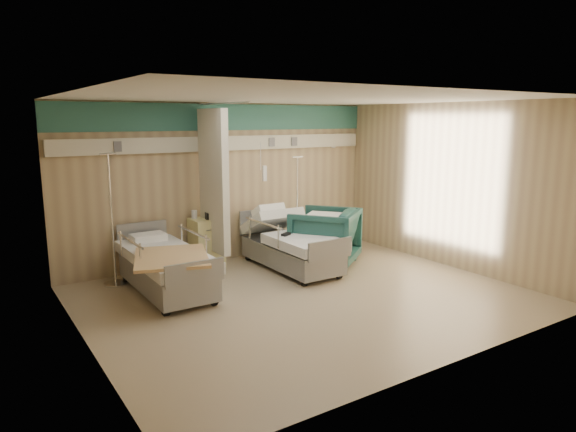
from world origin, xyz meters
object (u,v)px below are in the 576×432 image
(bedside_cabinet, at_px, (207,243))
(iv_stand_right, at_px, (297,233))
(bed_right, at_px, (291,251))
(bed_left, at_px, (166,272))
(iv_stand_left, at_px, (114,259))
(visitor_armchair, at_px, (325,237))

(bedside_cabinet, bearing_deg, iv_stand_right, -1.95)
(bed_right, bearing_deg, bedside_cabinet, 141.95)
(bed_left, xyz_separation_m, bedside_cabinet, (1.05, 0.90, 0.11))
(bed_left, bearing_deg, iv_stand_left, 124.71)
(bed_right, xyz_separation_m, iv_stand_left, (-2.74, 0.78, 0.10))
(iv_stand_left, bearing_deg, bedside_cabinet, 4.36)
(bed_right, relative_size, visitor_armchair, 1.98)
(bed_right, relative_size, iv_stand_left, 1.07)
(bed_left, distance_m, visitor_armchair, 2.86)
(bed_left, relative_size, iv_stand_right, 1.17)
(bedside_cabinet, bearing_deg, iv_stand_left, -175.64)
(visitor_armchair, bearing_deg, bed_right, -44.83)
(iv_stand_right, bearing_deg, iv_stand_left, -179.03)
(visitor_armchair, height_order, iv_stand_right, iv_stand_right)
(bedside_cabinet, xyz_separation_m, iv_stand_right, (1.84, -0.06, -0.05))
(visitor_armchair, bearing_deg, bed_left, -38.57)
(bed_left, height_order, bedside_cabinet, bedside_cabinet)
(bed_left, distance_m, bedside_cabinet, 1.39)
(bed_right, distance_m, visitor_armchair, 0.68)
(bedside_cabinet, bearing_deg, bed_right, -38.05)
(iv_stand_right, bearing_deg, bed_right, -129.62)
(iv_stand_right, height_order, iv_stand_left, iv_stand_left)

